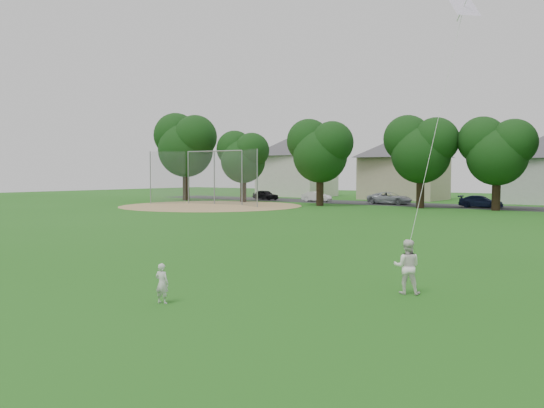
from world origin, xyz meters
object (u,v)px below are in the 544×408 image
Objects in this scene: toddler at (162,283)px; baseball_backstop at (211,178)px; older_boy at (407,267)px; kite at (437,125)px.

baseball_backstop is (-27.96, 31.43, 2.28)m from toddler.
older_boy is 4.03m from kite.
baseball_backstop reaches higher than older_boy.
kite is at bearing -38.04° from baseball_backstop.
older_boy is 0.19× the size of kite.
older_boy is 0.12× the size of baseball_backstop.
toddler is at bearing -48.34° from baseball_backstop.
toddler is 0.69× the size of older_boy.
toddler is at bearing -128.57° from kite.
toddler is 6.38m from older_boy.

